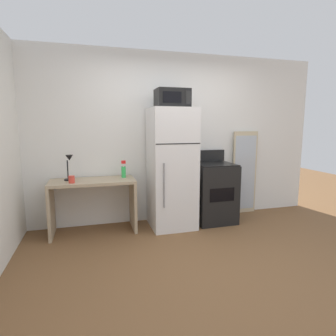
# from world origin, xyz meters

# --- Properties ---
(ground_plane) EXTENTS (12.00, 12.00, 0.00)m
(ground_plane) POSITION_xyz_m (0.00, 0.00, 0.00)
(ground_plane) COLOR brown
(wall_back_white) EXTENTS (5.00, 0.10, 2.60)m
(wall_back_white) POSITION_xyz_m (0.00, 1.70, 1.30)
(wall_back_white) COLOR white
(wall_back_white) RESTS_ON ground
(desk) EXTENTS (1.16, 0.52, 0.75)m
(desk) POSITION_xyz_m (-1.21, 1.37, 0.52)
(desk) COLOR tan
(desk) RESTS_ON ground
(desk_lamp) EXTENTS (0.14, 0.12, 0.35)m
(desk_lamp) POSITION_xyz_m (-1.51, 1.42, 0.99)
(desk_lamp) COLOR black
(desk_lamp) RESTS_ON desk
(coffee_mug) EXTENTS (0.08, 0.08, 0.09)m
(coffee_mug) POSITION_xyz_m (-1.48, 1.24, 0.80)
(coffee_mug) COLOR #D83F33
(coffee_mug) RESTS_ON desk
(spray_bottle) EXTENTS (0.06, 0.06, 0.25)m
(spray_bottle) POSITION_xyz_m (-0.77, 1.44, 0.85)
(spray_bottle) COLOR green
(spray_bottle) RESTS_ON desk
(refrigerator) EXTENTS (0.64, 0.67, 1.75)m
(refrigerator) POSITION_xyz_m (-0.09, 1.31, 0.87)
(refrigerator) COLOR white
(refrigerator) RESTS_ON ground
(microwave) EXTENTS (0.46, 0.35, 0.26)m
(microwave) POSITION_xyz_m (-0.08, 1.29, 1.88)
(microwave) COLOR black
(microwave) RESTS_ON refrigerator
(oven_range) EXTENTS (0.61, 0.61, 1.10)m
(oven_range) POSITION_xyz_m (0.60, 1.33, 0.47)
(oven_range) COLOR black
(oven_range) RESTS_ON ground
(leaning_mirror) EXTENTS (0.44, 0.03, 1.40)m
(leaning_mirror) POSITION_xyz_m (1.30, 1.59, 0.70)
(leaning_mirror) COLOR #C6B793
(leaning_mirror) RESTS_ON ground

